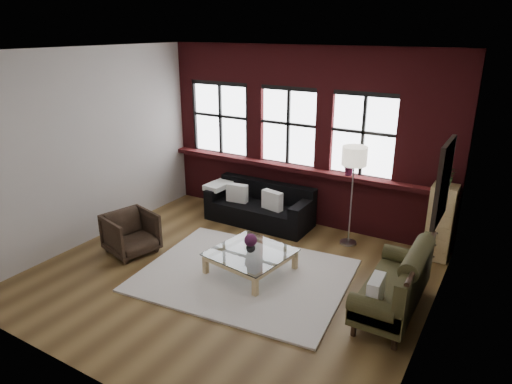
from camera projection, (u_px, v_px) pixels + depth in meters
The scene contains 26 objects.
floor at pixel (230, 275), 6.79m from camera, with size 5.50×5.50×0.00m, color brown.
ceiling at pixel (225, 51), 5.70m from camera, with size 5.50×5.50×0.00m, color white.
wall_back at pixel (305, 137), 8.26m from camera, with size 5.50×5.50×0.00m, color #BBB4AE.
wall_front at pixel (76, 243), 4.22m from camera, with size 5.50×5.50×0.00m, color #BBB4AE.
wall_left at pixel (90, 147), 7.56m from camera, with size 5.00×5.00×0.00m, color #BBB4AE.
wall_right at pixel (438, 212), 4.92m from camera, with size 5.00×5.00×0.00m, color #BBB4AE.
brick_backwall at pixel (303, 138), 8.22m from camera, with size 5.50×0.12×3.20m, color #501316, non-canonical shape.
sill_ledge at pixel (300, 169), 8.33m from camera, with size 5.50×0.30×0.08m, color #501316.
window_left at pixel (221, 120), 9.04m from camera, with size 1.38×0.10×1.50m, color black, non-canonical shape.
window_mid at pixel (289, 128), 8.32m from camera, with size 1.38×0.10×1.50m, color black, non-canonical shape.
window_right at pixel (363, 136), 7.64m from camera, with size 1.38×0.10×1.50m, color black, non-canonical shape.
wall_poster at pixel (444, 182), 5.10m from camera, with size 0.05×0.74×0.94m, color black, non-canonical shape.
shag_rug at pixel (244, 275), 6.76m from camera, with size 2.95×2.32×0.03m, color beige.
dark_sofa at pixel (259, 205), 8.49m from camera, with size 1.98×0.80×0.72m, color black, non-canonical shape.
pillow_a at pixel (237, 193), 8.55m from camera, with size 0.40×0.14×0.34m, color silver.
pillow_b at pixel (272, 200), 8.19m from camera, with size 0.40×0.14×0.34m, color silver.
vintage_settee at pixel (393, 282), 5.78m from camera, with size 0.74×1.66×0.89m, color #353218, non-canonical shape.
pillow_settee at pixel (376, 291), 5.37m from camera, with size 0.14×0.38×0.34m, color silver.
armchair at pixel (131, 233), 7.37m from camera, with size 0.72×0.74×0.68m, color black.
coffee_table at pixel (251, 262), 6.81m from camera, with size 1.07×1.07×0.36m, color tan, non-canonical shape.
vase at pixel (251, 247), 6.72m from camera, with size 0.14×0.14×0.15m, color #B2B2B2.
flowers at pixel (251, 240), 6.68m from camera, with size 0.19×0.19×0.19m, color #571D43.
drawer_chest at pixel (441, 222), 7.11m from camera, with size 0.37×0.37×1.22m, color tan.
potted_plant_top at pixel (448, 176), 6.85m from camera, with size 0.28×0.24×0.31m, color #2D5923.
floor_lamp at pixel (352, 193), 7.47m from camera, with size 0.40×0.40×1.85m, color #A5A5A8, non-canonical shape.
sill_plant at pixel (350, 165), 7.77m from camera, with size 0.21×0.17×0.38m, color #571D43.
Camera 1 is at (3.38, -4.92, 3.48)m, focal length 32.00 mm.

